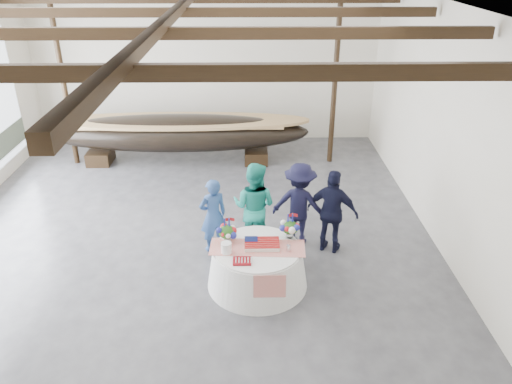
{
  "coord_description": "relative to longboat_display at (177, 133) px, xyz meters",
  "views": [
    {
      "loc": [
        1.23,
        -8.66,
        5.45
      ],
      "look_at": [
        1.38,
        -0.03,
        1.13
      ],
      "focal_mm": 35.0,
      "sensor_mm": 36.0,
      "label": 1
    }
  ],
  "objects": [
    {
      "name": "floor",
      "position": [
        0.69,
        -4.14,
        -0.86
      ],
      "size": [
        10.0,
        12.0,
        0.01
      ],
      "primitive_type": "cube",
      "color": "#3D3D42",
      "rests_on": "ground"
    },
    {
      "name": "wall_back",
      "position": [
        0.69,
        1.86,
        1.39
      ],
      "size": [
        10.0,
        0.02,
        4.5
      ],
      "primitive_type": "cube",
      "color": "silver",
      "rests_on": "ground"
    },
    {
      "name": "pavilion_structure",
      "position": [
        0.69,
        -3.41,
        3.15
      ],
      "size": [
        9.8,
        11.76,
        4.5
      ],
      "color": "black",
      "rests_on": "ground"
    },
    {
      "name": "wall_right",
      "position": [
        5.69,
        -4.14,
        1.39
      ],
      "size": [
        0.02,
        12.0,
        4.5
      ],
      "primitive_type": "cube",
      "color": "silver",
      "rests_on": "ground"
    },
    {
      "name": "guest_man_right",
      "position": [
        3.53,
        -4.49,
        -0.01
      ],
      "size": [
        1.08,
        0.79,
        1.7
      ],
      "primitive_type": "imported",
      "rotation": [
        0.0,
        0.0,
        2.72
      ],
      "color": "black",
      "rests_on": "ground"
    },
    {
      "name": "tabletop_items",
      "position": [
        2.05,
        -5.39,
        0.05
      ],
      "size": [
        1.66,
        1.02,
        0.4
      ],
      "color": "red",
      "rests_on": "banquet_table"
    },
    {
      "name": "banquet_table",
      "position": [
        2.07,
        -5.57,
        -0.48
      ],
      "size": [
        1.77,
        1.77,
        0.76
      ],
      "color": "silver",
      "rests_on": "ground"
    },
    {
      "name": "guest_man_left",
      "position": [
        2.93,
        -4.18,
        0.0
      ],
      "size": [
        1.26,
        0.96,
        1.72
      ],
      "primitive_type": "imported",
      "rotation": [
        0.0,
        0.0,
        2.81
      ],
      "color": "black",
      "rests_on": "ground"
    },
    {
      "name": "guest_woman_teal",
      "position": [
        2.04,
        -4.34,
        0.04
      ],
      "size": [
        1.06,
        0.95,
        1.8
      ],
      "primitive_type": "imported",
      "rotation": [
        0.0,
        0.0,
        2.77
      ],
      "color": "teal",
      "rests_on": "ground"
    },
    {
      "name": "longboat_display",
      "position": [
        0.0,
        0.0,
        0.0
      ],
      "size": [
        7.16,
        1.43,
        1.34
      ],
      "color": "black",
      "rests_on": "ground"
    },
    {
      "name": "guest_woman_blue",
      "position": [
        1.25,
        -4.42,
        -0.1
      ],
      "size": [
        0.65,
        0.56,
        1.52
      ],
      "primitive_type": "imported",
      "rotation": [
        0.0,
        0.0,
        3.57
      ],
      "color": "navy",
      "rests_on": "ground"
    },
    {
      "name": "ceiling",
      "position": [
        0.69,
        -4.14,
        3.64
      ],
      "size": [
        10.0,
        12.0,
        0.01
      ],
      "primitive_type": "cube",
      "color": "white",
      "rests_on": "wall_back"
    }
  ]
}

